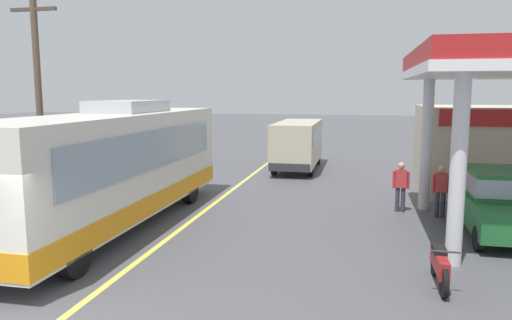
% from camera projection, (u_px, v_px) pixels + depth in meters
% --- Properties ---
extents(ground, '(120.00, 120.00, 0.00)m').
position_uv_depth(ground, '(268.00, 163.00, 26.93)').
color(ground, '#4C4C51').
extents(lane_divider_stripe, '(0.16, 50.00, 0.01)m').
position_uv_depth(lane_divider_stripe, '(247.00, 179.00, 22.09)').
color(lane_divider_stripe, '#D8CC4C').
rests_on(lane_divider_stripe, ground).
extents(coach_bus_main, '(2.60, 11.04, 3.69)m').
position_uv_depth(coach_bus_main, '(115.00, 169.00, 14.06)').
color(coach_bus_main, silver).
rests_on(coach_bus_main, ground).
extents(car_at_pump, '(1.70, 4.20, 1.82)m').
position_uv_depth(car_at_pump, '(496.00, 199.00, 13.27)').
color(car_at_pump, '#1E602D').
rests_on(car_at_pump, ground).
extents(minibus_opposing_lane, '(2.04, 6.13, 2.44)m').
position_uv_depth(minibus_opposing_lane, '(298.00, 141.00, 24.65)').
color(minibus_opposing_lane, '#BFB799').
rests_on(minibus_opposing_lane, ground).
extents(motorcycle_parked_forecourt, '(0.55, 1.80, 0.92)m').
position_uv_depth(motorcycle_parked_forecourt, '(440.00, 264.00, 9.82)').
color(motorcycle_parked_forecourt, black).
rests_on(motorcycle_parked_forecourt, ground).
extents(pedestrian_near_pump, '(0.55, 0.22, 1.66)m').
position_uv_depth(pedestrian_near_pump, '(401.00, 184.00, 15.86)').
color(pedestrian_near_pump, '#33333F').
rests_on(pedestrian_near_pump, ground).
extents(pedestrian_by_shop, '(0.55, 0.22, 1.66)m').
position_uv_depth(pedestrian_by_shop, '(441.00, 188.00, 15.15)').
color(pedestrian_by_shop, '#33333F').
rests_on(pedestrian_by_shop, ground).
extents(utility_pole_roadside, '(1.80, 0.24, 7.45)m').
position_uv_depth(utility_pole_roadside, '(39.00, 93.00, 17.41)').
color(utility_pole_roadside, brown).
rests_on(utility_pole_roadside, ground).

